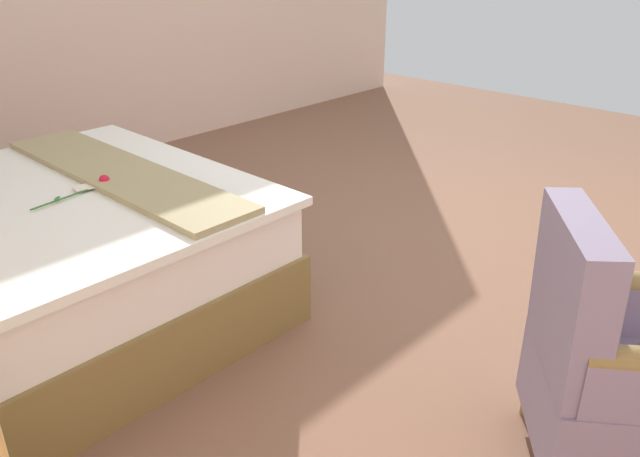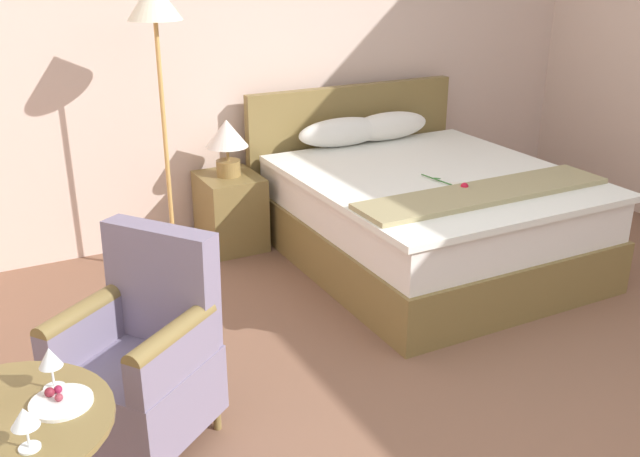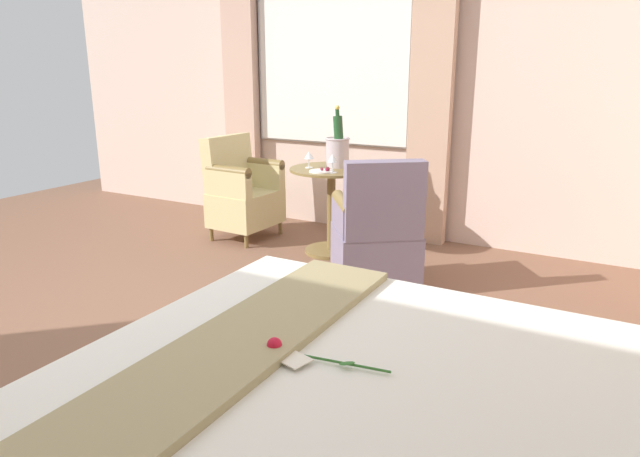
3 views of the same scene
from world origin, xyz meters
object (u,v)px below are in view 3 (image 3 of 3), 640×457
champagne_bucket (338,148)px  wine_glass_near_bucket (309,156)px  side_table_round (331,203)px  snack_plate (322,171)px  armchair_by_window (377,235)px  armchair_facing_bed (242,192)px  wine_glass_near_edge (332,159)px

champagne_bucket → wine_glass_near_bucket: bearing=-48.9°
side_table_round → champagne_bucket: 0.45m
snack_plate → armchair_by_window: armchair_by_window is taller
armchair_by_window → armchair_facing_bed: (-0.59, -1.59, 0.02)m
champagne_bucket → wine_glass_near_edge: champagne_bucket is taller
champagne_bucket → armchair_facing_bed: 1.04m
side_table_round → armchair_by_window: armchair_by_window is taller
armchair_facing_bed → wine_glass_near_edge: bearing=79.2°
side_table_round → snack_plate: 0.35m
wine_glass_near_edge → snack_plate: 0.13m
wine_glass_near_bucket → wine_glass_near_edge: 0.29m
champagne_bucket → armchair_facing_bed: size_ratio=0.54×
armchair_by_window → armchair_facing_bed: armchair_by_window is taller
wine_glass_near_bucket → wine_glass_near_edge: (0.11, 0.27, 0.01)m
champagne_bucket → armchair_facing_bed: (0.07, -0.94, -0.46)m
champagne_bucket → snack_plate: (0.27, 0.00, -0.15)m
champagne_bucket → wine_glass_near_edge: 0.28m
wine_glass_near_bucket → armchair_by_window: size_ratio=0.14×
champagne_bucket → wine_glass_near_edge: (0.27, 0.09, -0.05)m
wine_glass_near_bucket → champagne_bucket: bearing=131.1°
wine_glass_near_edge → armchair_by_window: 0.80m
wine_glass_near_edge → armchair_by_window: bearing=54.7°
wine_glass_near_edge → armchair_by_window: size_ratio=0.16×
champagne_bucket → snack_plate: champagne_bucket is taller
champagne_bucket → armchair_by_window: (0.66, 0.65, -0.47)m
side_table_round → wine_glass_near_bucket: (0.07, -0.17, 0.39)m
wine_glass_near_bucket → armchair_by_window: armchair_by_window is taller
champagne_bucket → wine_glass_near_bucket: size_ratio=3.67×
wine_glass_near_bucket → armchair_facing_bed: 0.86m
side_table_round → wine_glass_near_edge: (0.18, 0.10, 0.40)m
armchair_by_window → snack_plate: bearing=-121.0°
wine_glass_near_bucket → armchair_by_window: bearing=58.8°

